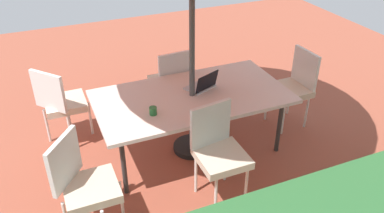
% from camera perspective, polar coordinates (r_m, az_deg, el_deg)
% --- Properties ---
extents(ground_plane, '(10.00, 10.00, 0.02)m').
position_cam_1_polar(ground_plane, '(4.75, 0.00, -6.20)').
color(ground_plane, '#9E4C38').
extents(dining_table, '(2.11, 1.13, 0.74)m').
position_cam_1_polar(dining_table, '(4.36, 0.00, 1.15)').
color(dining_table, silver).
rests_on(dining_table, ground_plane).
extents(chair_northeast, '(0.58, 0.58, 0.98)m').
position_cam_1_polar(chair_northeast, '(3.58, -15.34, -10.47)').
color(chair_northeast, beige).
rests_on(chair_northeast, ground_plane).
extents(chair_north, '(0.48, 0.49, 0.98)m').
position_cam_1_polar(chair_north, '(3.83, 3.82, -6.13)').
color(chair_north, beige).
rests_on(chair_north, ground_plane).
extents(chair_west, '(0.47, 0.46, 0.98)m').
position_cam_1_polar(chair_west, '(5.10, 14.41, 3.06)').
color(chair_west, beige).
rests_on(chair_west, ground_plane).
extents(chair_south, '(0.46, 0.47, 0.98)m').
position_cam_1_polar(chair_south, '(5.06, -3.01, 3.84)').
color(chair_south, beige).
rests_on(chair_south, ground_plane).
extents(chair_southeast, '(0.59, 0.58, 0.98)m').
position_cam_1_polar(chair_southeast, '(4.83, -18.36, 0.74)').
color(chair_southeast, beige).
rests_on(chair_southeast, ground_plane).
extents(laptop, '(0.39, 0.35, 0.21)m').
position_cam_1_polar(laptop, '(4.44, 1.51, 3.12)').
color(laptop, '#B7B7BC').
rests_on(laptop, dining_table).
extents(cup, '(0.08, 0.08, 0.08)m').
position_cam_1_polar(cup, '(3.99, -5.63, -0.63)').
color(cup, '#286B33').
rests_on(cup, dining_table).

